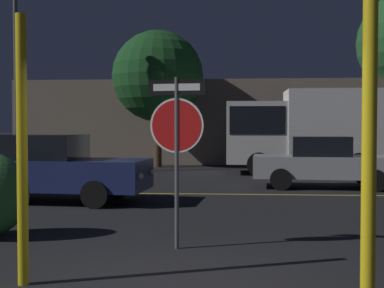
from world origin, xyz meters
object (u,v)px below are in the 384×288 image
yellow_pole_right (369,132)px  passing_car_2 (46,169)px  yellow_pole_left (22,150)px  tree_1 (158,76)px  stop_sign (177,128)px  passing_car_3 (324,162)px  street_lamp (16,43)px  delivery_truck (303,128)px

yellow_pole_right → passing_car_2: (-5.54, 7.19, -0.94)m
passing_car_2 → yellow_pole_left: bearing=22.4°
tree_1 → stop_sign: bearing=-81.1°
stop_sign → passing_car_2: stop_sign is taller
yellow_pole_left → yellow_pole_right: size_ratio=0.88×
yellow_pole_right → passing_car_3: bearing=82.5°
yellow_pole_left → tree_1: 17.13m
passing_car_2 → tree_1: size_ratio=0.84×
passing_car_2 → tree_1: 11.08m
passing_car_2 → street_lamp: (-3.53, 6.88, 4.02)m
passing_car_2 → delivery_truck: (6.90, 7.75, 0.90)m
passing_car_2 → street_lamp: street_lamp is taller
passing_car_2 → passing_car_3: size_ratio=1.16×
delivery_truck → street_lamp: (-10.43, -0.87, 3.11)m
delivery_truck → tree_1: size_ratio=0.98×
passing_car_2 → street_lamp: 8.71m
passing_car_3 → tree_1: bearing=-137.6°
stop_sign → tree_1: bearing=106.7°
passing_car_3 → delivery_truck: delivery_truck is taller
tree_1 → street_lamp: bearing=-141.8°
passing_car_2 → passing_car_3: bearing=120.6°
yellow_pole_right → passing_car_3: yellow_pole_right is taller
passing_car_3 → street_lamp: bearing=-104.8°
passing_car_3 → passing_car_2: bearing=-60.4°
tree_1 → yellow_pole_right: bearing=-76.2°
yellow_pole_left → stop_sign: bearing=50.8°
yellow_pole_left → passing_car_2: size_ratio=0.61×
delivery_truck → street_lamp: 10.92m
stop_sign → delivery_truck: 12.72m
passing_car_2 → delivery_truck: bearing=143.2°
delivery_truck → street_lamp: bearing=95.4°
stop_sign → passing_car_3: 8.61m
yellow_pole_right → passing_car_2: bearing=127.6°
passing_car_3 → street_lamp: 11.76m
street_lamp → tree_1: bearing=38.2°
passing_car_3 → delivery_truck: 4.52m
yellow_pole_right → passing_car_3: (1.39, 10.52, -0.98)m
delivery_truck → street_lamp: size_ratio=0.69×
yellow_pole_left → passing_car_3: (4.91, 9.70, -0.77)m
yellow_pole_left → passing_car_2: bearing=107.5°
passing_car_3 → tree_1: tree_1 is taller
yellow_pole_left → tree_1: size_ratio=0.51×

